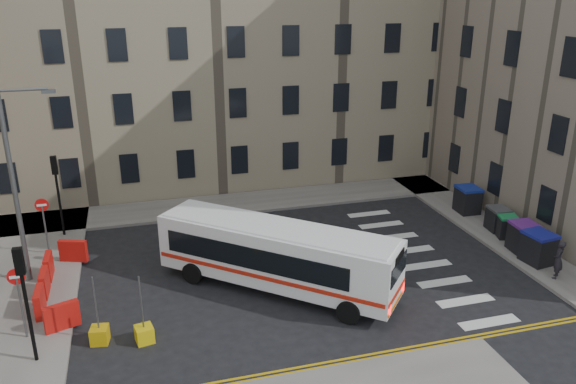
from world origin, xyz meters
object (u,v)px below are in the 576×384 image
wheelie_bin_a (538,247)px  wheelie_bin_e (468,199)px  bus (276,254)px  wheelie_bin_b (523,237)px  wheelie_bin_c (506,226)px  pedestrian (558,260)px  bollard_chevron (144,334)px  streetlamp (14,186)px  bollard_yellow (100,335)px  wheelie_bin_d (498,219)px

wheelie_bin_a → wheelie_bin_e: bearing=79.6°
bus → wheelie_bin_b: bearing=-48.5°
wheelie_bin_c → wheelie_bin_e: (-0.00, 3.44, 0.15)m
bus → wheelie_bin_b: size_ratio=6.47×
pedestrian → bollard_chevron: pedestrian is taller
streetlamp → bollard_yellow: size_ratio=13.57×
wheelie_bin_b → bollard_chevron: (-17.38, -2.34, -0.56)m
wheelie_bin_d → pedestrian: bearing=-91.5°
bus → streetlamp: bearing=113.1°
streetlamp → wheelie_bin_b: bearing=-8.8°
streetlamp → wheelie_bin_a: (21.79, -4.53, -3.46)m
bus → pedestrian: 11.95m
bollard_yellow → wheelie_bin_c: bearing=10.6°
wheelie_bin_b → pedestrian: (-0.29, -2.60, 0.14)m
wheelie_bin_c → wheelie_bin_d: bearing=101.6°
bollard_yellow → streetlamp: bearing=119.4°
wheelie_bin_a → wheelie_bin_c: bearing=75.2°
bus → wheelie_bin_b: (11.93, -0.03, -0.73)m
wheelie_bin_b → pedestrian: bearing=-91.2°
wheelie_bin_a → bollard_yellow: 18.82m
wheelie_bin_a → wheelie_bin_c: wheelie_bin_a is taller
bus → wheelie_bin_a: size_ratio=6.33×
streetlamp → bollard_yellow: streetlamp is taller
streetlamp → wheelie_bin_e: bearing=4.3°
bus → pedestrian: bus is taller
bus → pedestrian: (11.65, -2.63, -0.60)m
bollard_yellow → wheelie_bin_d: bearing=12.9°
wheelie_bin_b → bollard_yellow: size_ratio=2.34×
wheelie_bin_b → wheelie_bin_e: bearing=92.0°
bollard_yellow → bollard_chevron: same height
wheelie_bin_a → bollard_yellow: (-18.79, -0.81, -0.57)m
bollard_yellow → wheelie_bin_b: bearing=5.9°
wheelie_bin_d → wheelie_bin_b: bearing=-92.7°
wheelie_bin_d → bollard_chevron: wheelie_bin_d is taller
streetlamp → wheelie_bin_b: size_ratio=5.80×
bus → wheelie_bin_c: size_ratio=7.23×
wheelie_bin_d → pedestrian: (-0.66, -5.07, 0.24)m
streetlamp → wheelie_bin_c: size_ratio=6.48×
wheelie_bin_c → wheelie_bin_d: size_ratio=1.05×
bus → wheelie_bin_e: size_ratio=6.31×
bollard_chevron → wheelie_bin_d: bearing=15.2°
wheelie_bin_b → bollard_chevron: wheelie_bin_b is taller
streetlamp → wheelie_bin_b: (21.90, -3.38, -3.48)m
bus → bollard_yellow: (-6.96, -1.98, -1.29)m
bus → wheelie_bin_d: (12.30, 2.44, -0.84)m
wheelie_bin_c → pedestrian: bearing=-79.3°
wheelie_bin_b → wheelie_bin_d: wheelie_bin_b is taller
wheelie_bin_a → bollard_yellow: size_ratio=2.39×
bus → bollard_chevron: bearing=155.2°
wheelie_bin_d → wheelie_bin_e: bearing=98.1°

